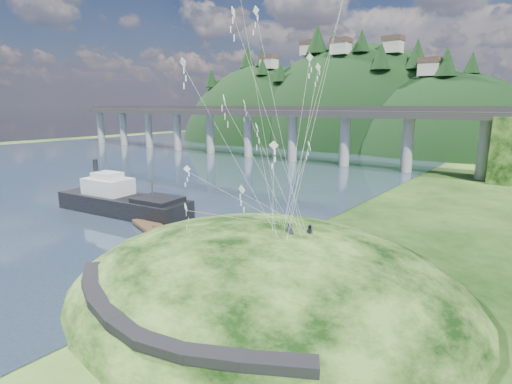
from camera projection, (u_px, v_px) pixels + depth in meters
The scene contains 10 objects.
ground at pixel (183, 270), 37.40m from camera, with size 320.00×320.00×0.00m, color black.
water at pixel (78, 165), 103.26m from camera, with size 240.00×240.00×0.00m, color #32465C.
grass_hill at pixel (265, 301), 34.55m from camera, with size 36.00×32.00×13.00m.
footpath at pixel (148, 318), 24.96m from camera, with size 22.29×5.84×0.83m.
bridge at pixel (311, 126), 105.50m from camera, with size 160.00×11.00×15.00m.
far_ridge at pixel (336, 163), 159.82m from camera, with size 153.00×70.00×94.50m.
work_barge at pixel (121, 200), 57.04m from camera, with size 21.75×8.39×7.42m.
wooden_dock at pixel (164, 236), 45.73m from camera, with size 15.90×7.48×1.14m.
kite_flyers at pixel (300, 223), 32.39m from camera, with size 1.83×1.96×1.98m.
kite_swarm at pixel (260, 92), 32.21m from camera, with size 15.57×16.86×21.48m.
Camera 1 is at (26.57, -23.75, 15.13)m, focal length 28.00 mm.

